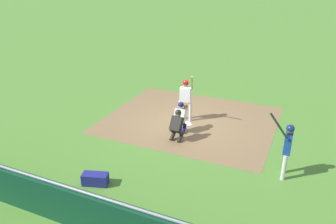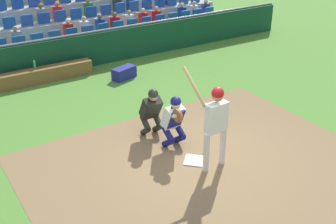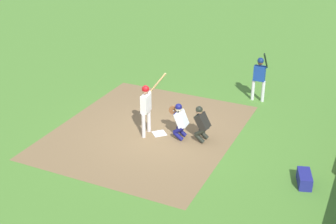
% 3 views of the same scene
% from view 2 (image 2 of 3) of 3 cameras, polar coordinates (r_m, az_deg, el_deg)
% --- Properties ---
extents(ground_plane, '(160.00, 160.00, 0.00)m').
position_cam_2_polar(ground_plane, '(9.39, 3.57, -6.52)').
color(ground_plane, '#508732').
extents(infield_dirt_patch, '(7.20, 6.09, 0.01)m').
position_cam_2_polar(infield_dirt_patch, '(9.06, 5.44, -7.92)').
color(infield_dirt_patch, olive).
rests_on(infield_dirt_patch, ground_plane).
extents(home_plate_marker, '(0.62, 0.62, 0.02)m').
position_cam_2_polar(home_plate_marker, '(9.38, 3.57, -6.43)').
color(home_plate_marker, white).
rests_on(home_plate_marker, infield_dirt_patch).
extents(batter_at_plate, '(0.80, 0.69, 2.20)m').
position_cam_2_polar(batter_at_plate, '(8.66, 6.34, -0.88)').
color(batter_at_plate, silver).
rests_on(batter_at_plate, ground_plane).
extents(catcher_crouching, '(0.48, 0.73, 1.29)m').
position_cam_2_polar(catcher_crouching, '(9.54, 0.81, -0.92)').
color(catcher_crouching, navy).
rests_on(catcher_crouching, ground_plane).
extents(home_plate_umpire, '(0.49, 0.52, 1.26)m').
position_cam_2_polar(home_plate_umpire, '(10.03, -2.19, 0.30)').
color(home_plate_umpire, black).
rests_on(home_plate_umpire, ground_plane).
extents(dugout_wall, '(17.94, 0.24, 1.19)m').
position_cam_2_polar(dugout_wall, '(14.69, -12.36, 7.77)').
color(dugout_wall, '#104228').
rests_on(dugout_wall, ground_plane).
extents(dugout_bench, '(2.98, 0.40, 0.44)m').
position_cam_2_polar(dugout_bench, '(13.97, -15.96, 4.86)').
color(dugout_bench, brown).
rests_on(dugout_bench, ground_plane).
extents(water_bottle_on_bench, '(0.07, 0.07, 0.26)m').
position_cam_2_polar(water_bottle_on_bench, '(13.82, -17.32, 6.00)').
color(water_bottle_on_bench, '#3AA255').
rests_on(water_bottle_on_bench, dugout_bench).
extents(equipment_duffel_bag, '(0.86, 0.58, 0.37)m').
position_cam_2_polar(equipment_duffel_bag, '(13.71, -5.85, 5.19)').
color(equipment_duffel_bag, navy).
rests_on(equipment_duffel_bag, ground_plane).
extents(bleacher_stand, '(15.61, 6.23, 3.40)m').
position_cam_2_polar(bleacher_stand, '(19.65, -18.48, 12.98)').
color(bleacher_stand, '#99A197').
rests_on(bleacher_stand, ground_plane).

